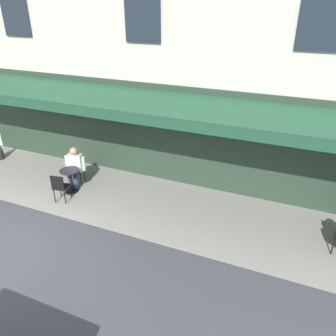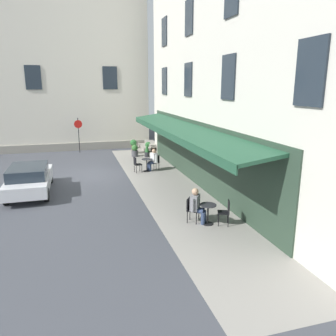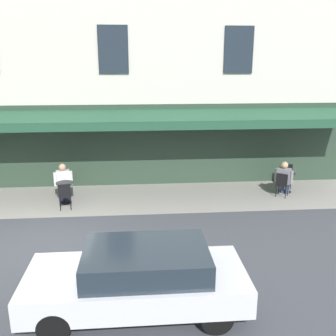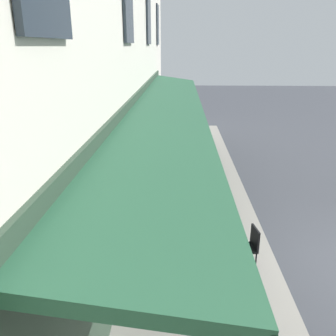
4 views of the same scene
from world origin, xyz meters
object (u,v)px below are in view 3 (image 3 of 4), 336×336
cafe_chair_black_under_awning (287,174)px  seated_patron_in_grey (284,177)px  seated_companion_in_white (64,181)px  cafe_chair_black_corner_left (282,183)px  cafe_table_near_entrance (65,190)px  cafe_chair_black_by_window (65,194)px  cafe_table_mid_terrace (287,180)px  cafe_chair_black_facing_street (63,183)px  parked_car_white (139,277)px

cafe_chair_black_under_awning → seated_patron_in_grey: size_ratio=0.70×
cafe_chair_black_under_awning → seated_companion_in_white: seated_companion_in_white is taller
cafe_chair_black_corner_left → cafe_table_near_entrance: bearing=-0.2°
cafe_chair_black_by_window → seated_patron_in_grey: bearing=-174.4°
cafe_table_mid_terrace → cafe_chair_black_corner_left: (0.37, 0.51, 0.06)m
cafe_chair_black_facing_street → cafe_chair_black_corner_left: 7.94m
cafe_table_near_entrance → cafe_table_mid_terrace: bearing=-176.6°
cafe_chair_black_by_window → cafe_chair_black_corner_left: same height
cafe_chair_black_facing_street → seated_companion_in_white: size_ratio=0.70×
cafe_table_mid_terrace → parked_car_white: 8.64m
cafe_chair_black_by_window → seated_companion_in_white: (0.22, -1.03, 0.15)m
cafe_chair_black_under_awning → cafe_table_near_entrance: bearing=7.3°
cafe_table_near_entrance → cafe_chair_black_facing_street: size_ratio=0.82×
cafe_chair_black_under_awning → parked_car_white: bearing=51.0°
cafe_chair_black_by_window → cafe_table_near_entrance: bearing=-80.6°
cafe_chair_black_facing_street → cafe_chair_black_under_awning: bearing=-176.9°
cafe_chair_black_facing_street → seated_patron_in_grey: 8.05m
cafe_chair_black_facing_street → seated_companion_in_white: 0.26m
cafe_table_near_entrance → cafe_chair_black_under_awning: 8.42m
cafe_chair_black_under_awning → seated_companion_in_white: 8.49m
cafe_chair_black_facing_street → cafe_chair_black_corner_left: (-7.91, 0.64, 0.00)m
cafe_chair_black_by_window → cafe_chair_black_facing_street: 1.26m
cafe_chair_black_facing_street → cafe_table_mid_terrace: (-8.28, 0.13, -0.06)m
cafe_chair_black_corner_left → seated_companion_in_white: bearing=-3.2°
seated_companion_in_white → parked_car_white: (-2.64, 6.51, 0.01)m
cafe_table_near_entrance → cafe_chair_black_by_window: 0.63m
cafe_table_near_entrance → seated_patron_in_grey: size_ratio=0.57×
cafe_chair_black_facing_street → cafe_chair_black_under_awning: size_ratio=1.00×
seated_companion_in_white → cafe_table_mid_terrace: bearing=-179.5°
cafe_chair_black_facing_street → parked_car_white: 7.24m
cafe_table_mid_terrace → seated_patron_in_grey: bearing=54.0°
cafe_chair_black_by_window → parked_car_white: size_ratio=0.21×
cafe_table_mid_terrace → seated_companion_in_white: bearing=0.5°
cafe_table_near_entrance → cafe_chair_black_corner_left: size_ratio=0.82×
cafe_chair_black_corner_left → seated_companion_in_white: seated_companion_in_white is taller
cafe_chair_black_facing_street → cafe_table_mid_terrace: size_ratio=1.21×
seated_patron_in_grey → cafe_table_mid_terrace: bearing=-126.0°
cafe_chair_black_by_window → cafe_chair_black_corner_left: bearing=-175.6°
seated_companion_in_white → parked_car_white: parked_car_white is taller
parked_car_white → cafe_chair_black_facing_street: bearing=-68.1°
cafe_chair_black_corner_left → cafe_chair_black_facing_street: bearing=-4.6°
cafe_table_near_entrance → cafe_chair_black_by_window: bearing=99.4°
seated_companion_in_white → parked_car_white: size_ratio=0.30×
cafe_table_near_entrance → cafe_chair_black_facing_street: 0.63m
cafe_chair_black_corner_left → seated_patron_in_grey: bearing=-126.0°
seated_patron_in_grey → parked_car_white: parked_car_white is taller
cafe_chair_black_under_awning → seated_companion_in_white: size_ratio=0.70×
cafe_chair_black_corner_left → cafe_table_mid_terrace: bearing=-126.0°
cafe_table_mid_terrace → parked_car_white: (5.59, 6.59, 0.22)m
cafe_chair_black_under_awning → seated_patron_in_grey: bearing=62.7°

